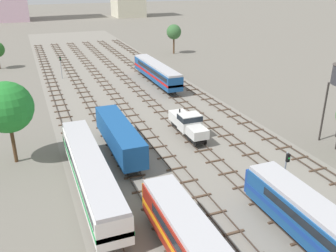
{
  "coord_description": "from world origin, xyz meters",
  "views": [
    {
      "loc": [
        -16.61,
        -1.83,
        20.2
      ],
      "look_at": [
        0.0,
        40.28,
        1.5
      ],
      "focal_mm": 39.23,
      "sensor_mm": 36.0,
      "label": 1
    }
  ],
  "objects_px": {
    "freight_boxcar_left_midfar": "(119,135)",
    "signal_post_nearest": "(61,64)",
    "signal_post_near": "(286,170)",
    "diesel_railcar_far_left_mid": "(90,171)",
    "diesel_railcar_centre_right_farther": "(156,71)",
    "shunter_loco_centre_far": "(188,123)"
  },
  "relations": [
    {
      "from": "diesel_railcar_far_left_mid",
      "to": "diesel_railcar_centre_right_farther",
      "type": "relative_size",
      "value": 1.0
    },
    {
      "from": "diesel_railcar_centre_right_farther",
      "to": "signal_post_near",
      "type": "bearing_deg",
      "value": -93.27
    },
    {
      "from": "freight_boxcar_left_midfar",
      "to": "diesel_railcar_centre_right_farther",
      "type": "relative_size",
      "value": 0.68
    },
    {
      "from": "signal_post_near",
      "to": "diesel_railcar_far_left_mid",
      "type": "bearing_deg",
      "value": 156.1
    },
    {
      "from": "diesel_railcar_far_left_mid",
      "to": "freight_boxcar_left_midfar",
      "type": "relative_size",
      "value": 1.46
    },
    {
      "from": "shunter_loco_centre_far",
      "to": "signal_post_nearest",
      "type": "bearing_deg",
      "value": 108.19
    },
    {
      "from": "freight_boxcar_left_midfar",
      "to": "signal_post_nearest",
      "type": "distance_m",
      "value": 38.61
    },
    {
      "from": "shunter_loco_centre_far",
      "to": "signal_post_near",
      "type": "height_order",
      "value": "signal_post_near"
    },
    {
      "from": "freight_boxcar_left_midfar",
      "to": "shunter_loco_centre_far",
      "type": "height_order",
      "value": "freight_boxcar_left_midfar"
    },
    {
      "from": "diesel_railcar_centre_right_farther",
      "to": "diesel_railcar_far_left_mid",
      "type": "bearing_deg",
      "value": -119.04
    },
    {
      "from": "diesel_railcar_centre_right_farther",
      "to": "signal_post_near",
      "type": "xyz_separation_m",
      "value": [
        -2.44,
        -42.67,
        0.6
      ]
    },
    {
      "from": "diesel_railcar_far_left_mid",
      "to": "diesel_railcar_centre_right_farther",
      "type": "distance_m",
      "value": 40.16
    },
    {
      "from": "diesel_railcar_far_left_mid",
      "to": "signal_post_near",
      "type": "height_order",
      "value": "signal_post_near"
    },
    {
      "from": "diesel_railcar_far_left_mid",
      "to": "signal_post_near",
      "type": "bearing_deg",
      "value": -23.9
    },
    {
      "from": "freight_boxcar_left_midfar",
      "to": "signal_post_near",
      "type": "distance_m",
      "value": 19.57
    },
    {
      "from": "freight_boxcar_left_midfar",
      "to": "signal_post_nearest",
      "type": "bearing_deg",
      "value": 93.63
    },
    {
      "from": "signal_post_near",
      "to": "freight_boxcar_left_midfar",
      "type": "bearing_deg",
      "value": 128.5
    },
    {
      "from": "diesel_railcar_far_left_mid",
      "to": "diesel_railcar_centre_right_farther",
      "type": "bearing_deg",
      "value": 60.96
    },
    {
      "from": "freight_boxcar_left_midfar",
      "to": "signal_post_nearest",
      "type": "height_order",
      "value": "signal_post_nearest"
    },
    {
      "from": "diesel_railcar_far_left_mid",
      "to": "freight_boxcar_left_midfar",
      "type": "bearing_deg",
      "value": 57.81
    },
    {
      "from": "diesel_railcar_far_left_mid",
      "to": "signal_post_nearest",
      "type": "relative_size",
      "value": 4.33
    },
    {
      "from": "diesel_railcar_centre_right_farther",
      "to": "signal_post_near",
      "type": "height_order",
      "value": "signal_post_near"
    }
  ]
}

